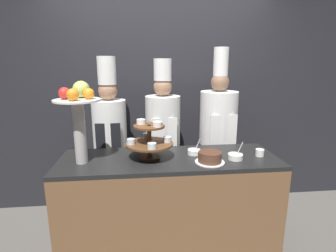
% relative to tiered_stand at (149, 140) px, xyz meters
% --- Properties ---
extents(wall_back, '(10.00, 0.06, 2.80)m').
position_rel_tiered_stand_xyz_m(wall_back, '(0.17, 0.99, 0.31)').
color(wall_back, '#232328').
rests_on(wall_back, ground_plane).
extents(buffet_counter, '(1.83, 0.62, 0.93)m').
position_rel_tiered_stand_xyz_m(buffet_counter, '(0.17, -0.00, -0.63)').
color(buffet_counter, brown).
rests_on(buffet_counter, ground_plane).
extents(tiered_stand, '(0.39, 0.39, 0.32)m').
position_rel_tiered_stand_xyz_m(tiered_stand, '(0.00, 0.00, 0.00)').
color(tiered_stand, brown).
rests_on(tiered_stand, buffet_counter).
extents(fruit_pedestal, '(0.36, 0.36, 0.64)m').
position_rel_tiered_stand_xyz_m(fruit_pedestal, '(-0.54, -0.03, 0.26)').
color(fruit_pedestal, '#B2ADA8').
rests_on(fruit_pedestal, buffet_counter).
extents(cake_round, '(0.24, 0.24, 0.09)m').
position_rel_tiered_stand_xyz_m(cake_round, '(0.48, -0.15, -0.12)').
color(cake_round, white).
rests_on(cake_round, buffet_counter).
extents(cup_white, '(0.07, 0.07, 0.06)m').
position_rel_tiered_stand_xyz_m(cup_white, '(0.94, -0.04, -0.13)').
color(cup_white, white).
rests_on(cup_white, buffet_counter).
extents(serving_bowl_near, '(0.12, 0.12, 0.15)m').
position_rel_tiered_stand_xyz_m(serving_bowl_near, '(0.71, -0.10, -0.14)').
color(serving_bowl_near, white).
rests_on(serving_bowl_near, buffet_counter).
extents(serving_bowl_far, '(0.11, 0.11, 0.15)m').
position_rel_tiered_stand_xyz_m(serving_bowl_far, '(0.39, 0.06, -0.14)').
color(serving_bowl_far, white).
rests_on(serving_bowl_far, buffet_counter).
extents(chef_left, '(0.35, 0.35, 1.77)m').
position_rel_tiered_stand_xyz_m(chef_left, '(-0.39, 0.61, -0.13)').
color(chef_left, black).
rests_on(chef_left, ground_plane).
extents(chef_center_left, '(0.36, 0.36, 1.75)m').
position_rel_tiered_stand_xyz_m(chef_center_left, '(0.16, 0.61, -0.13)').
color(chef_center_left, '#28282D').
rests_on(chef_center_left, ground_plane).
extents(chef_center_right, '(0.40, 0.40, 1.86)m').
position_rel_tiered_stand_xyz_m(chef_center_right, '(0.77, 0.61, -0.12)').
color(chef_center_right, '#38332D').
rests_on(chef_center_right, ground_plane).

